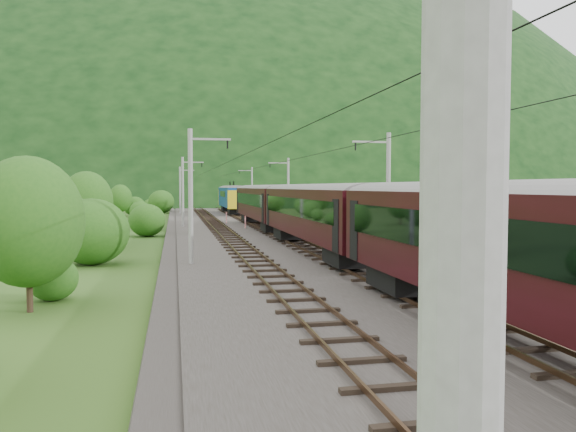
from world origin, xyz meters
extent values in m
plane|color=#224C17|center=(0.00, 0.00, 0.00)|extent=(600.00, 600.00, 0.00)
cube|color=#38332D|center=(0.00, 10.00, 0.15)|extent=(14.00, 220.00, 0.30)
cube|color=#523723|center=(-3.12, 10.00, 0.49)|extent=(0.08, 220.00, 0.15)
cube|color=#523723|center=(-1.68, 10.00, 0.49)|extent=(0.08, 220.00, 0.15)
cube|color=black|center=(-2.40, 10.00, 0.36)|extent=(2.40, 220.00, 0.12)
cube|color=#523723|center=(1.68, 10.00, 0.49)|extent=(0.08, 220.00, 0.15)
cube|color=#523723|center=(3.12, 10.00, 0.49)|extent=(0.08, 220.00, 0.15)
cube|color=black|center=(2.40, 10.00, 0.36)|extent=(2.40, 220.00, 0.12)
cylinder|color=gray|center=(-6.20, -32.00, 4.30)|extent=(0.28, 0.28, 8.00)
cylinder|color=gray|center=(-6.20, 0.00, 4.30)|extent=(0.28, 0.28, 8.00)
cube|color=gray|center=(-5.00, 0.00, 7.70)|extent=(2.40, 0.12, 0.12)
cylinder|color=black|center=(-4.00, 0.00, 7.40)|extent=(0.10, 0.10, 0.50)
cylinder|color=gray|center=(-6.20, 32.00, 4.30)|extent=(0.28, 0.28, 8.00)
cube|color=gray|center=(-5.00, 32.00, 7.70)|extent=(2.40, 0.12, 0.12)
cylinder|color=black|center=(-4.00, 32.00, 7.40)|extent=(0.10, 0.10, 0.50)
cylinder|color=gray|center=(-6.20, 64.00, 4.30)|extent=(0.28, 0.28, 8.00)
cube|color=gray|center=(-5.00, 64.00, 7.70)|extent=(2.40, 0.12, 0.12)
cylinder|color=black|center=(-4.00, 64.00, 7.40)|extent=(0.10, 0.10, 0.50)
cylinder|color=gray|center=(-6.20, 96.00, 4.30)|extent=(0.28, 0.28, 8.00)
cube|color=gray|center=(-5.00, 96.00, 7.70)|extent=(2.40, 0.12, 0.12)
cylinder|color=black|center=(-4.00, 96.00, 7.40)|extent=(0.10, 0.10, 0.50)
cylinder|color=gray|center=(-6.20, 128.00, 4.30)|extent=(0.28, 0.28, 8.00)
cube|color=gray|center=(-5.00, 128.00, 7.70)|extent=(2.40, 0.12, 0.12)
cylinder|color=black|center=(-4.00, 128.00, 7.40)|extent=(0.10, 0.10, 0.50)
cylinder|color=gray|center=(6.20, 0.00, 4.30)|extent=(0.28, 0.28, 8.00)
cube|color=gray|center=(5.00, 0.00, 7.70)|extent=(2.40, 0.12, 0.12)
cylinder|color=black|center=(4.00, 0.00, 7.40)|extent=(0.10, 0.10, 0.50)
cylinder|color=gray|center=(6.20, 32.00, 4.30)|extent=(0.28, 0.28, 8.00)
cube|color=gray|center=(5.00, 32.00, 7.70)|extent=(2.40, 0.12, 0.12)
cylinder|color=black|center=(4.00, 32.00, 7.40)|extent=(0.10, 0.10, 0.50)
cylinder|color=gray|center=(6.20, 64.00, 4.30)|extent=(0.28, 0.28, 8.00)
cube|color=gray|center=(5.00, 64.00, 7.70)|extent=(2.40, 0.12, 0.12)
cylinder|color=black|center=(4.00, 64.00, 7.40)|extent=(0.10, 0.10, 0.50)
cylinder|color=gray|center=(6.20, 96.00, 4.30)|extent=(0.28, 0.28, 8.00)
cube|color=gray|center=(5.00, 96.00, 7.70)|extent=(2.40, 0.12, 0.12)
cylinder|color=black|center=(4.00, 96.00, 7.40)|extent=(0.10, 0.10, 0.50)
cylinder|color=gray|center=(6.20, 128.00, 4.30)|extent=(0.28, 0.28, 8.00)
cube|color=gray|center=(5.00, 128.00, 7.70)|extent=(2.40, 0.12, 0.12)
cylinder|color=black|center=(4.00, 128.00, 7.40)|extent=(0.10, 0.10, 0.50)
cylinder|color=black|center=(-2.40, 10.00, 7.10)|extent=(0.03, 198.00, 0.03)
cylinder|color=black|center=(2.40, 10.00, 7.10)|extent=(0.03, 198.00, 0.03)
ellipsoid|color=black|center=(0.00, 260.00, 0.00)|extent=(504.00, 360.00, 244.00)
cube|color=black|center=(2.40, -19.85, 3.12)|extent=(3.08, 23.33, 3.18)
cylinder|color=gray|center=(2.40, -19.85, 4.55)|extent=(3.08, 23.22, 3.08)
cube|color=black|center=(0.84, -19.85, 3.50)|extent=(0.05, 20.53, 1.22)
cube|color=black|center=(3.96, -19.85, 3.50)|extent=(0.05, 20.53, 1.22)
cube|color=black|center=(2.40, -11.69, 1.05)|extent=(2.33, 3.39, 0.95)
cube|color=black|center=(2.40, 4.11, 3.12)|extent=(3.08, 23.33, 3.18)
cylinder|color=gray|center=(2.40, 4.11, 4.55)|extent=(3.08, 23.22, 3.08)
cube|color=black|center=(0.84, 4.11, 3.50)|extent=(0.05, 20.53, 1.22)
cube|color=black|center=(3.96, 4.11, 3.50)|extent=(0.05, 20.53, 1.22)
cube|color=black|center=(2.40, -4.06, 1.05)|extent=(2.33, 3.39, 0.95)
cube|color=black|center=(2.40, 12.28, 1.05)|extent=(2.33, 3.39, 0.95)
cube|color=black|center=(2.40, 28.07, 3.12)|extent=(3.08, 23.33, 3.18)
cylinder|color=gray|center=(2.40, 28.07, 4.55)|extent=(3.08, 23.22, 3.08)
cube|color=black|center=(0.84, 28.07, 3.50)|extent=(0.05, 20.53, 1.22)
cube|color=black|center=(3.96, 28.07, 3.50)|extent=(0.05, 20.53, 1.22)
cube|color=black|center=(2.40, 19.91, 1.05)|extent=(2.33, 3.39, 0.95)
cube|color=black|center=(2.40, 36.24, 1.05)|extent=(2.33, 3.39, 0.95)
cube|color=navy|center=(2.40, 61.58, 3.12)|extent=(3.08, 19.09, 3.18)
cylinder|color=gray|center=(2.40, 61.58, 4.55)|extent=(3.08, 18.99, 3.08)
cube|color=black|center=(0.84, 61.58, 3.50)|extent=(0.05, 16.80, 1.22)
cube|color=black|center=(3.96, 61.58, 3.50)|extent=(0.05, 16.80, 1.22)
cube|color=black|center=(2.40, 54.90, 1.05)|extent=(2.33, 3.39, 0.95)
cube|color=black|center=(2.40, 68.26, 1.05)|extent=(2.33, 3.39, 0.95)
cube|color=gold|center=(2.40, 70.92, 2.90)|extent=(3.14, 0.50, 2.86)
cube|color=gold|center=(2.40, 52.23, 2.90)|extent=(3.14, 0.50, 2.86)
cube|color=black|center=(2.40, 64.58, 5.29)|extent=(0.08, 1.60, 0.95)
cylinder|color=red|center=(-0.73, 37.09, 0.98)|extent=(0.15, 0.15, 1.37)
cylinder|color=red|center=(0.50, 27.74, 0.98)|extent=(0.15, 0.15, 1.36)
cylinder|color=black|center=(-4.96, 50.84, 1.31)|extent=(0.14, 0.14, 2.02)
sphere|color=red|center=(-4.96, 50.84, 2.37)|extent=(0.24, 0.24, 0.24)
ellipsoid|color=#235516|center=(-12.29, -8.36, 0.96)|extent=(2.13, 2.13, 1.92)
ellipsoid|color=#235516|center=(-12.22, 2.91, 2.08)|extent=(4.62, 4.62, 4.16)
ellipsoid|color=#235516|center=(-14.37, 10.52, 2.01)|extent=(4.48, 4.48, 4.03)
ellipsoid|color=#235516|center=(-9.82, 22.69, 1.60)|extent=(3.56, 3.56, 3.21)
ellipsoid|color=#235516|center=(-9.64, 30.25, 0.95)|extent=(2.11, 2.11, 1.90)
ellipsoid|color=#235516|center=(-11.33, 44.37, 0.86)|extent=(1.90, 1.90, 1.71)
ellipsoid|color=#235516|center=(-12.10, 51.00, 1.38)|extent=(3.06, 3.06, 2.75)
ellipsoid|color=#235516|center=(-13.70, 62.79, 1.62)|extent=(3.60, 3.60, 3.24)
ellipsoid|color=#235516|center=(-9.55, 71.84, 2.12)|extent=(4.72, 4.72, 4.25)
ellipsoid|color=#235516|center=(-11.93, 81.93, 1.23)|extent=(2.73, 2.73, 2.46)
ellipsoid|color=#235516|center=(-12.89, 93.64, 1.06)|extent=(2.36, 2.36, 2.13)
cylinder|color=black|center=(-12.70, -10.54, 1.65)|extent=(0.24, 0.24, 3.30)
ellipsoid|color=#235516|center=(-12.70, -10.54, 3.54)|extent=(4.24, 4.24, 5.09)
cylinder|color=black|center=(-14.41, 16.06, 1.68)|extent=(0.24, 0.24, 3.36)
ellipsoid|color=#235516|center=(-14.41, 16.06, 3.60)|extent=(4.32, 4.32, 5.19)
cylinder|color=black|center=(-19.46, 33.43, 1.39)|extent=(0.24, 0.24, 2.77)
ellipsoid|color=#235516|center=(-19.46, 33.43, 2.97)|extent=(3.56, 3.56, 4.28)
cylinder|color=black|center=(-15.59, 59.07, 1.42)|extent=(0.24, 0.24, 2.84)
ellipsoid|color=#235516|center=(-15.59, 59.07, 3.04)|extent=(3.65, 3.65, 4.38)
ellipsoid|color=#235516|center=(9.77, 4.07, 1.09)|extent=(2.43, 2.43, 2.19)
ellipsoid|color=#235516|center=(11.19, 22.91, 1.08)|extent=(2.40, 2.40, 2.16)
ellipsoid|color=#235516|center=(11.12, 32.83, 1.55)|extent=(3.45, 3.45, 3.10)
ellipsoid|color=#235516|center=(12.62, 50.38, 1.57)|extent=(3.50, 3.50, 3.15)
ellipsoid|color=#235516|center=(11.03, 63.34, 1.29)|extent=(2.86, 2.86, 2.58)
camera|label=1|loc=(-7.13, -33.70, 4.89)|focal=35.00mm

